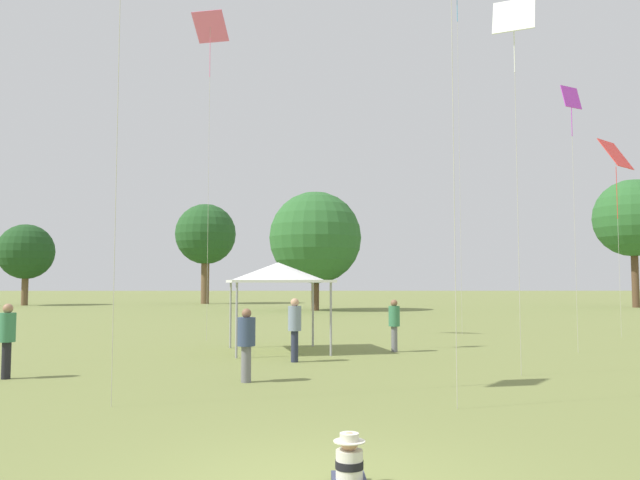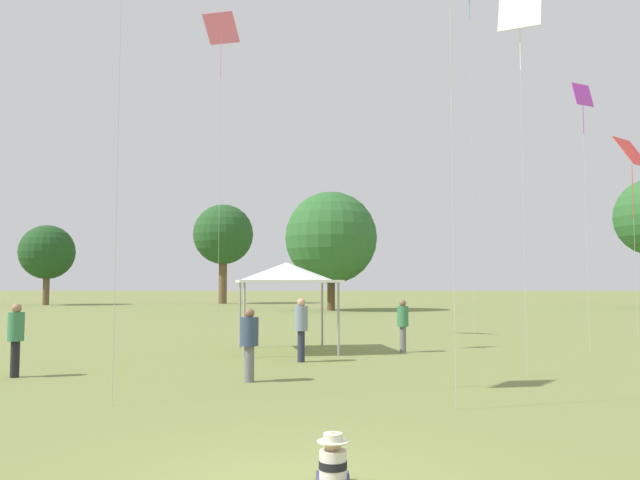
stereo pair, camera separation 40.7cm
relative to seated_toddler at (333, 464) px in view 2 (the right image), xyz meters
The scene contains 13 objects.
seated_toddler is the anchor object (origin of this frame).
person_standing_1 10.55m from the seated_toddler, 94.87° to the left, with size 0.43×0.43×1.75m.
person_standing_2 7.32m from the seated_toddler, 104.78° to the left, with size 0.49×0.49×1.62m.
person_standing_3 10.60m from the seated_toddler, 134.22° to the left, with size 0.51×0.51×1.71m.
person_standing_4 13.12m from the seated_toddler, 80.43° to the left, with size 0.47×0.47×1.64m.
canopy_tent 13.32m from the seated_toddler, 96.55° to the left, with size 3.66×3.66×2.82m.
kite_0 22.95m from the seated_toddler, 56.63° to the left, with size 1.68×1.59×8.05m.
kite_1 12.31m from the seated_toddler, 60.41° to the left, with size 1.07×0.77×9.18m.
kite_2 16.69m from the seated_toddler, 58.12° to the left, with size 0.76×0.54×8.47m.
kite_4 20.97m from the seated_toddler, 104.59° to the left, with size 1.41×1.13×12.60m.
distant_tree_0 41.77m from the seated_toddler, 90.28° to the left, with size 7.14×7.14×9.22m.
distant_tree_1 59.37m from the seated_toddler, 117.76° to the left, with size 5.20×5.20×7.67m.
distant_tree_3 58.12m from the seated_toddler, 101.32° to the left, with size 6.14×6.14×10.15m.
Camera 2 is at (0.38, -6.72, 2.20)m, focal length 35.00 mm.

